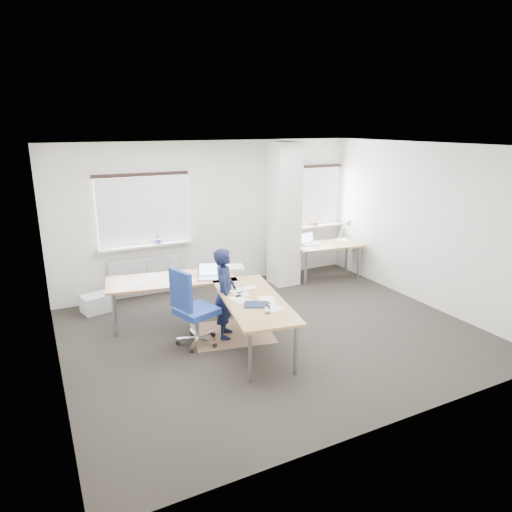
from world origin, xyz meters
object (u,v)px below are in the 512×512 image
desk_side (328,246)px  task_chair (195,324)px  desk_main (213,290)px  person (225,293)px

desk_side → task_chair: 3.82m
desk_main → desk_side: bearing=34.0°
desk_side → person: person is taller
desk_side → task_chair: size_ratio=1.26×
desk_main → desk_side: 3.34m
person → task_chair: bearing=123.5°
desk_side → person: size_ratio=1.08×
task_chair → person: person is taller
desk_main → task_chair: size_ratio=2.54×
desk_side → task_chair: desk_side is taller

